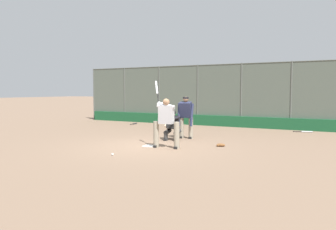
% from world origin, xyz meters
% --- Properties ---
extents(ground_plane, '(160.00, 160.00, 0.00)m').
position_xyz_m(ground_plane, '(0.00, 0.00, 0.00)').
color(ground_plane, '#7A604C').
extents(home_plate_marker, '(0.43, 0.43, 0.01)m').
position_xyz_m(home_plate_marker, '(0.00, 0.00, 0.01)').
color(home_plate_marker, white).
rests_on(home_plate_marker, ground_plane).
extents(backstop_fence, '(17.82, 0.08, 3.45)m').
position_xyz_m(backstop_fence, '(-0.00, -7.55, 1.81)').
color(backstop_fence, '#515651').
rests_on(backstop_fence, ground_plane).
extents(padding_wall, '(17.38, 0.18, 0.59)m').
position_xyz_m(padding_wall, '(0.00, -7.45, 0.29)').
color(padding_wall, '#19512D').
rests_on(padding_wall, ground_plane).
extents(bleachers_beyond, '(12.42, 1.95, 1.16)m').
position_xyz_m(bleachers_beyond, '(-1.45, -9.70, 0.38)').
color(bleachers_beyond, slate).
rests_on(bleachers_beyond, ground_plane).
extents(batter_at_plate, '(1.14, 0.61, 2.31)m').
position_xyz_m(batter_at_plate, '(-0.69, 0.07, 0.93)').
color(batter_at_plate, gray).
rests_on(batter_at_plate, ground_plane).
extents(catcher_behind_plate, '(0.67, 0.78, 1.22)m').
position_xyz_m(catcher_behind_plate, '(-0.09, -1.60, 0.63)').
color(catcher_behind_plate, '#333333').
rests_on(catcher_behind_plate, ground_plane).
extents(umpire_home, '(0.70, 0.47, 1.72)m').
position_xyz_m(umpire_home, '(-0.36, -2.29, 0.93)').
color(umpire_home, gray).
rests_on(umpire_home, ground_plane).
extents(spare_bat_near_backstop, '(0.13, 0.81, 0.07)m').
position_xyz_m(spare_bat_near_backstop, '(4.70, -6.17, 0.03)').
color(spare_bat_near_backstop, black).
rests_on(spare_bat_near_backstop, ground_plane).
extents(spare_bat_by_padding, '(0.85, 0.27, 0.07)m').
position_xyz_m(spare_bat_by_padding, '(-4.59, -6.70, 0.03)').
color(spare_bat_by_padding, black).
rests_on(spare_bat_by_padding, ground_plane).
extents(fielding_glove_on_dirt, '(0.30, 0.23, 0.11)m').
position_xyz_m(fielding_glove_on_dirt, '(-2.27, -1.07, 0.05)').
color(fielding_glove_on_dirt, brown).
rests_on(fielding_glove_on_dirt, ground_plane).
extents(baseball_loose, '(0.07, 0.07, 0.07)m').
position_xyz_m(baseball_loose, '(0.13, 2.01, 0.04)').
color(baseball_loose, white).
rests_on(baseball_loose, ground_plane).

